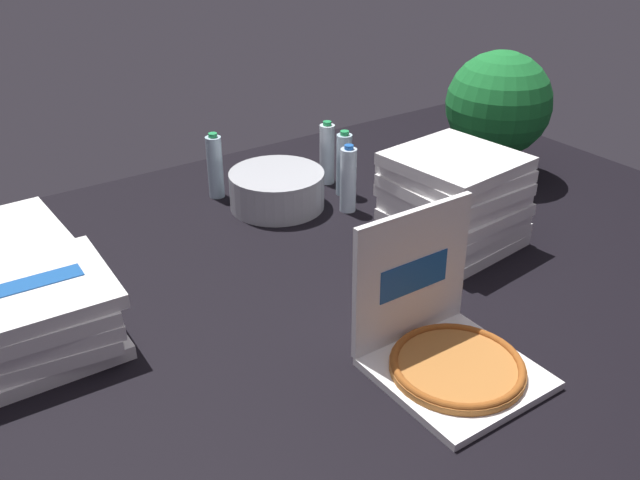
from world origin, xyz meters
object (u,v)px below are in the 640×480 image
open_pizza_box (445,344)px  water_bottle_2 (344,164)px  pizza_stack_center_near (454,200)px  water_bottle_0 (215,167)px  water_bottle_1 (348,180)px  ice_bucket (277,189)px  pizza_stack_left_mid (37,316)px  potted_plant (498,108)px  water_bottle_3 (327,154)px

open_pizza_box → water_bottle_2: size_ratio=1.52×
pizza_stack_center_near → water_bottle_0: (-0.48, 0.77, -0.03)m
open_pizza_box → water_bottle_0: bearing=90.0°
water_bottle_1 → water_bottle_2: same height
pizza_stack_center_near → ice_bucket: bearing=120.4°
pizza_stack_left_mid → ice_bucket: pizza_stack_left_mid is taller
water_bottle_0 → potted_plant: (1.02, -0.44, 0.16)m
potted_plant → open_pizza_box: bearing=-141.7°
pizza_stack_center_near → potted_plant: (0.54, 0.33, 0.12)m
open_pizza_box → water_bottle_1: open_pizza_box is taller
ice_bucket → water_bottle_1: water_bottle_1 is taller
open_pizza_box → water_bottle_0: 1.25m
ice_bucket → water_bottle_0: size_ratio=1.38×
pizza_stack_center_near → open_pizza_box: bearing=-135.3°
water_bottle_2 → water_bottle_3: size_ratio=1.00×
water_bottle_2 → water_bottle_1: bearing=-120.3°
water_bottle_0 → water_bottle_2: 0.49m
water_bottle_1 → water_bottle_2: bearing=59.7°
ice_bucket → water_bottle_3: (0.28, 0.08, 0.05)m
pizza_stack_left_mid → water_bottle_1: water_bottle_1 is taller
water_bottle_2 → potted_plant: bearing=-17.0°
ice_bucket → potted_plant: size_ratio=0.69×
pizza_stack_left_mid → water_bottle_0: (0.81, 0.59, 0.02)m
pizza_stack_left_mid → water_bottle_0: size_ratio=1.65×
water_bottle_0 → water_bottle_2: size_ratio=1.00×
water_bottle_2 → water_bottle_3: same height
pizza_stack_center_near → potted_plant: size_ratio=0.82×
pizza_stack_center_near → pizza_stack_left_mid: pizza_stack_center_near is taller
pizza_stack_center_near → water_bottle_0: pizza_stack_center_near is taller
open_pizza_box → pizza_stack_left_mid: open_pizza_box is taller
water_bottle_0 → pizza_stack_center_near: bearing=-58.4°
open_pizza_box → water_bottle_1: bearing=68.6°
potted_plant → water_bottle_0: bearing=156.7°
open_pizza_box → water_bottle_2: open_pizza_box is taller
pizza_stack_center_near → water_bottle_2: pizza_stack_center_near is taller
pizza_stack_center_near → water_bottle_1: bearing=109.3°
water_bottle_1 → water_bottle_3: same height
water_bottle_1 → potted_plant: size_ratio=0.50×
ice_bucket → water_bottle_0: water_bottle_0 is taller
open_pizza_box → water_bottle_1: (0.34, 0.87, 0.05)m
pizza_stack_center_near → ice_bucket: 0.66m
water_bottle_2 → water_bottle_0: bearing=148.4°
open_pizza_box → pizza_stack_center_near: (0.48, 0.47, 0.09)m
open_pizza_box → water_bottle_0: size_ratio=1.52×
pizza_stack_left_mid → water_bottle_3: bearing=20.7°
water_bottle_1 → water_bottle_3: bearing=71.7°
water_bottle_0 → potted_plant: 1.12m
open_pizza_box → water_bottle_0: open_pizza_box is taller
pizza_stack_left_mid → ice_bucket: size_ratio=1.20×
pizza_stack_center_near → ice_bucket: size_ratio=1.19×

